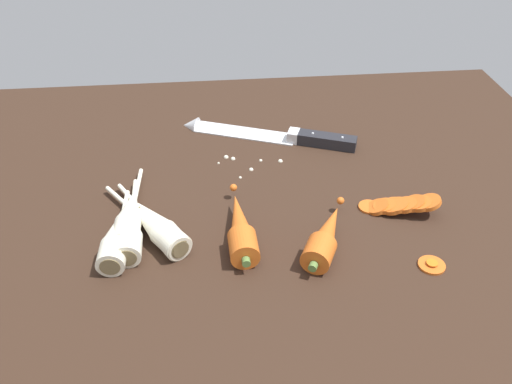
{
  "coord_description": "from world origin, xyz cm",
  "views": [
    {
      "loc": [
        -6.97,
        -72.62,
        53.48
      ],
      "look_at": [
        0.0,
        -2.0,
        1.5
      ],
      "focal_mm": 37.88,
      "sensor_mm": 36.0,
      "label": 1
    }
  ],
  "objects_px": {
    "whole_carrot": "(240,228)",
    "parsnip_outer": "(116,238)",
    "whole_carrot_second": "(326,236)",
    "parsnip_back": "(158,225)",
    "parsnip_mid_left": "(130,215)",
    "carrot_slice_stray_near": "(432,264)",
    "chefs_knife": "(264,134)",
    "parsnip_mid_right": "(130,228)",
    "carrot_slice_stack": "(399,205)",
    "parsnip_front": "(154,225)"
  },
  "relations": [
    {
      "from": "whole_carrot",
      "to": "parsnip_outer",
      "type": "height_order",
      "value": "whole_carrot"
    },
    {
      "from": "whole_carrot",
      "to": "whole_carrot_second",
      "type": "height_order",
      "value": "same"
    },
    {
      "from": "parsnip_back",
      "to": "parsnip_mid_left",
      "type": "bearing_deg",
      "value": 147.57
    },
    {
      "from": "parsnip_outer",
      "to": "carrot_slice_stray_near",
      "type": "distance_m",
      "value": 0.45
    },
    {
      "from": "parsnip_back",
      "to": "parsnip_outer",
      "type": "distance_m",
      "value": 0.06
    },
    {
      "from": "parsnip_back",
      "to": "carrot_slice_stray_near",
      "type": "bearing_deg",
      "value": -15.23
    },
    {
      "from": "whole_carrot",
      "to": "carrot_slice_stray_near",
      "type": "distance_m",
      "value": 0.28
    },
    {
      "from": "chefs_knife",
      "to": "parsnip_outer",
      "type": "distance_m",
      "value": 0.39
    },
    {
      "from": "parsnip_mid_right",
      "to": "parsnip_back",
      "type": "bearing_deg",
      "value": 4.84
    },
    {
      "from": "parsnip_mid_right",
      "to": "carrot_slice_stray_near",
      "type": "height_order",
      "value": "parsnip_mid_right"
    },
    {
      "from": "chefs_knife",
      "to": "parsnip_outer",
      "type": "relative_size",
      "value": 1.79
    },
    {
      "from": "parsnip_outer",
      "to": "carrot_slice_stray_near",
      "type": "bearing_deg",
      "value": -10.38
    },
    {
      "from": "carrot_slice_stack",
      "to": "carrot_slice_stray_near",
      "type": "distance_m",
      "value": 0.13
    },
    {
      "from": "whole_carrot_second",
      "to": "carrot_slice_stack",
      "type": "relative_size",
      "value": 1.26
    },
    {
      "from": "parsnip_mid_left",
      "to": "carrot_slice_stray_near",
      "type": "relative_size",
      "value": 5.34
    },
    {
      "from": "whole_carrot",
      "to": "parsnip_mid_right",
      "type": "relative_size",
      "value": 0.92
    },
    {
      "from": "chefs_knife",
      "to": "parsnip_front",
      "type": "distance_m",
      "value": 0.34
    },
    {
      "from": "parsnip_front",
      "to": "parsnip_mid_right",
      "type": "relative_size",
      "value": 0.92
    },
    {
      "from": "whole_carrot",
      "to": "whole_carrot_second",
      "type": "distance_m",
      "value": 0.13
    },
    {
      "from": "chefs_knife",
      "to": "parsnip_mid_left",
      "type": "xyz_separation_m",
      "value": [
        -0.23,
        -0.25,
        0.01
      ]
    },
    {
      "from": "whole_carrot",
      "to": "carrot_slice_stack",
      "type": "xyz_separation_m",
      "value": [
        0.26,
        0.04,
        -0.01
      ]
    },
    {
      "from": "whole_carrot",
      "to": "parsnip_mid_right",
      "type": "bearing_deg",
      "value": 174.39
    },
    {
      "from": "chefs_knife",
      "to": "whole_carrot",
      "type": "distance_m",
      "value": 0.3
    },
    {
      "from": "parsnip_outer",
      "to": "chefs_knife",
      "type": "bearing_deg",
      "value": 50.24
    },
    {
      "from": "parsnip_mid_left",
      "to": "carrot_slice_stray_near",
      "type": "xyz_separation_m",
      "value": [
        0.43,
        -0.13,
        -0.02
      ]
    },
    {
      "from": "parsnip_front",
      "to": "parsnip_back",
      "type": "distance_m",
      "value": 0.01
    },
    {
      "from": "chefs_knife",
      "to": "whole_carrot",
      "type": "height_order",
      "value": "whole_carrot"
    },
    {
      "from": "parsnip_front",
      "to": "parsnip_mid_left",
      "type": "bearing_deg",
      "value": 143.74
    },
    {
      "from": "whole_carrot_second",
      "to": "carrot_slice_stray_near",
      "type": "xyz_separation_m",
      "value": [
        0.14,
        -0.05,
        -0.02
      ]
    },
    {
      "from": "whole_carrot",
      "to": "whole_carrot_second",
      "type": "relative_size",
      "value": 1.21
    },
    {
      "from": "parsnip_front",
      "to": "carrot_slice_stack",
      "type": "distance_m",
      "value": 0.38
    },
    {
      "from": "chefs_knife",
      "to": "parsnip_mid_right",
      "type": "height_order",
      "value": "parsnip_mid_right"
    },
    {
      "from": "whole_carrot_second",
      "to": "carrot_slice_stack",
      "type": "height_order",
      "value": "whole_carrot_second"
    },
    {
      "from": "whole_carrot",
      "to": "carrot_slice_stack",
      "type": "relative_size",
      "value": 1.52
    },
    {
      "from": "parsnip_outer",
      "to": "carrot_slice_stack",
      "type": "bearing_deg",
      "value": 5.74
    },
    {
      "from": "parsnip_back",
      "to": "carrot_slice_stack",
      "type": "distance_m",
      "value": 0.38
    },
    {
      "from": "parsnip_front",
      "to": "parsnip_mid_left",
      "type": "relative_size",
      "value": 0.91
    },
    {
      "from": "parsnip_outer",
      "to": "whole_carrot",
      "type": "bearing_deg",
      "value": 1.33
    },
    {
      "from": "parsnip_outer",
      "to": "parsnip_mid_left",
      "type": "bearing_deg",
      "value": 73.62
    },
    {
      "from": "parsnip_mid_left",
      "to": "parsnip_back",
      "type": "xyz_separation_m",
      "value": [
        0.04,
        -0.03,
        -0.0
      ]
    },
    {
      "from": "parsnip_front",
      "to": "parsnip_mid_right",
      "type": "bearing_deg",
      "value": -175.29
    },
    {
      "from": "whole_carrot_second",
      "to": "parsnip_back",
      "type": "bearing_deg",
      "value": 168.1
    },
    {
      "from": "parsnip_back",
      "to": "chefs_knife",
      "type": "bearing_deg",
      "value": 55.35
    },
    {
      "from": "parsnip_back",
      "to": "carrot_slice_stack",
      "type": "bearing_deg",
      "value": 3.05
    },
    {
      "from": "parsnip_front",
      "to": "parsnip_back",
      "type": "relative_size",
      "value": 0.98
    },
    {
      "from": "chefs_knife",
      "to": "parsnip_outer",
      "type": "height_order",
      "value": "parsnip_outer"
    },
    {
      "from": "whole_carrot",
      "to": "parsnip_outer",
      "type": "bearing_deg",
      "value": -178.67
    },
    {
      "from": "whole_carrot_second",
      "to": "parsnip_mid_right",
      "type": "bearing_deg",
      "value": 170.45
    },
    {
      "from": "whole_carrot_second",
      "to": "carrot_slice_stray_near",
      "type": "height_order",
      "value": "whole_carrot_second"
    },
    {
      "from": "chefs_knife",
      "to": "parsnip_mid_left",
      "type": "height_order",
      "value": "parsnip_mid_left"
    }
  ]
}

